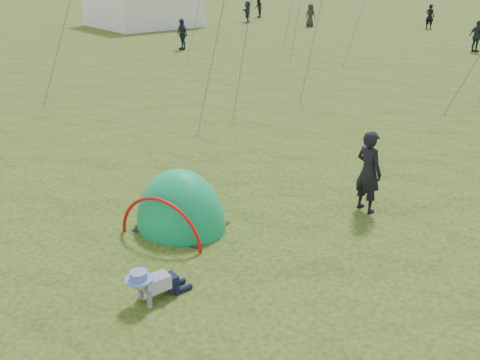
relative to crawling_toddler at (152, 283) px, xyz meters
The scene contains 10 objects.
ground 1.21m from the crawling_toddler, ahead, with size 140.00×140.00×0.00m, color #17390F.
crawling_toddler is the anchor object (origin of this frame).
popup_tent 2.31m from the crawling_toddler, 116.22° to the left, with size 1.75×1.44×2.26m, color #157A4A.
standing_adult 4.84m from the crawling_toddler, 69.25° to the left, with size 0.60×0.39×1.64m, color black.
crowd_person_2 23.23m from the crawling_toddler, 125.18° to the left, with size 0.95×0.40×1.63m, color #212B38.
crowd_person_4 34.23m from the crawling_toddler, 109.86° to the left, with size 0.78×0.51×1.59m, color #2C251F.
crowd_person_7 40.10m from the crawling_toddler, 116.57° to the left, with size 0.79×0.62×1.63m, color black.
crowd_person_8 26.18m from the crawling_toddler, 88.86° to the left, with size 0.96×0.40×1.63m, color #202B30.
crowd_person_11 36.33m from the crawling_toddler, 117.65° to the left, with size 1.47×0.47×1.59m, color #1F2B34.
crowd_person_12 35.56m from the crawling_toddler, 96.33° to the left, with size 0.61×0.40×1.66m, color black.
Camera 1 is at (3.28, -5.21, 4.63)m, focal length 40.00 mm.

